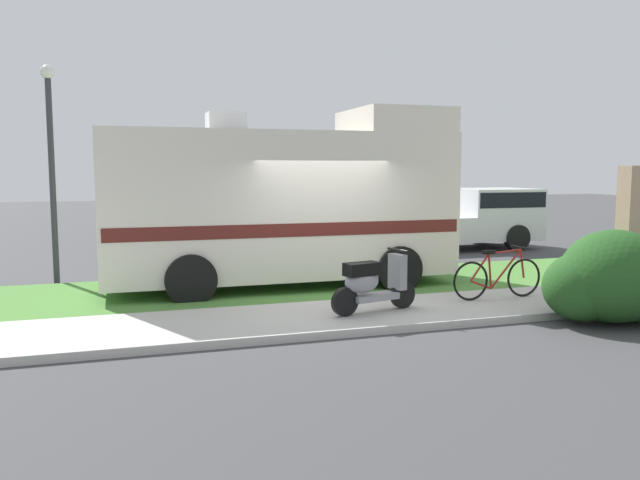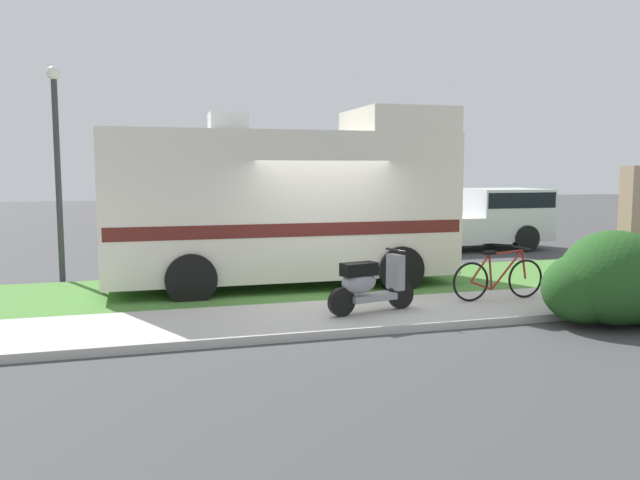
{
  "view_description": "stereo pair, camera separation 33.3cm",
  "coord_description": "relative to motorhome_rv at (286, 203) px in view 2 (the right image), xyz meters",
  "views": [
    {
      "loc": [
        -3.62,
        -10.37,
        2.34
      ],
      "look_at": [
        -0.16,
        0.3,
        1.1
      ],
      "focal_mm": 35.91,
      "sensor_mm": 36.0,
      "label": 1
    },
    {
      "loc": [
        -3.3,
        -10.47,
        2.34
      ],
      "look_at": [
        -0.16,
        0.3,
        1.1
      ],
      "focal_mm": 35.91,
      "sensor_mm": 36.0,
      "label": 2
    }
  ],
  "objects": [
    {
      "name": "ground_plane",
      "position": [
        0.44,
        -1.75,
        -1.69
      ],
      "size": [
        80.0,
        80.0,
        0.0
      ],
      "primitive_type": "plane",
      "color": "#424244"
    },
    {
      "name": "sidewalk",
      "position": [
        0.44,
        -2.95,
        -1.63
      ],
      "size": [
        24.0,
        2.0,
        0.12
      ],
      "color": "beige",
      "rests_on": "ground"
    },
    {
      "name": "grass_strip",
      "position": [
        0.44,
        -0.25,
        -1.65
      ],
      "size": [
        24.0,
        3.4,
        0.08
      ],
      "color": "#4C8438",
      "rests_on": "ground"
    },
    {
      "name": "motorhome_rv",
      "position": [
        0.0,
        0.0,
        0.0
      ],
      "size": [
        6.72,
        2.52,
        3.54
      ],
      "color": "silver",
      "rests_on": "ground"
    },
    {
      "name": "scooter",
      "position": [
        0.61,
        -3.05,
        -1.11
      ],
      "size": [
        1.54,
        0.63,
        0.97
      ],
      "color": "black",
      "rests_on": "ground"
    },
    {
      "name": "bicycle",
      "position": [
        3.08,
        -2.73,
        -1.19
      ],
      "size": [
        1.74,
        0.52,
        0.89
      ],
      "color": "black",
      "rests_on": "ground"
    },
    {
      "name": "pickup_truck_near",
      "position": [
        6.85,
        4.49,
        -0.74
      ],
      "size": [
        5.08,
        2.22,
        1.77
      ],
      "color": "silver",
      "rests_on": "ground"
    },
    {
      "name": "bush_by_porch",
      "position": [
        3.93,
        -4.44,
        -1.02
      ],
      "size": [
        1.99,
        1.49,
        1.41
      ],
      "color": "#23511E",
      "rests_on": "ground"
    },
    {
      "name": "bottle_green",
      "position": [
        5.58,
        -2.47,
        -1.44
      ],
      "size": [
        0.07,
        0.07,
        0.3
      ],
      "color": "brown",
      "rests_on": "ground"
    },
    {
      "name": "street_lamp_post",
      "position": [
        -4.33,
        1.85,
        0.97
      ],
      "size": [
        0.28,
        0.28,
        4.4
      ],
      "color": "#333338",
      "rests_on": "ground"
    }
  ]
}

